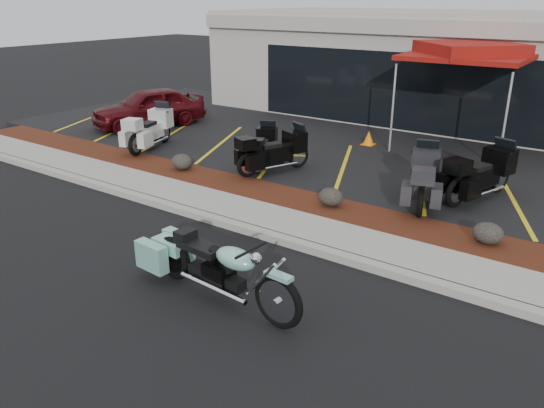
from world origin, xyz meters
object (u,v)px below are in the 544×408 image
Objects in this scene: parked_car at (149,107)px; traffic_cone at (369,138)px; hero_cruiser at (278,293)px; touring_white at (163,122)px; popup_canopy at (469,53)px.

parked_car is 9.15× the size of traffic_cone.
traffic_cone is at bearing 37.84° from parked_car.
traffic_cone is at bearing 112.57° from hero_cruiser.
popup_canopy is at bearing -74.93° from touring_white.
touring_white reaches higher than hero_cruiser.
popup_canopy is (10.07, 3.38, 2.18)m from parked_car.
popup_canopy reaches higher than parked_car.
touring_white is 5.20× the size of traffic_cone.
parked_car is at bearing -164.40° from traffic_cone.
parked_car is at bearing 149.58° from hero_cruiser.
popup_canopy is at bearing 40.82° from parked_car.
parked_car is at bearing 41.82° from touring_white.
touring_white is 0.51× the size of popup_canopy.
traffic_cone is (5.51, 3.49, -0.44)m from touring_white.
popup_canopy is (-0.72, 10.94, 2.44)m from hero_cruiser.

